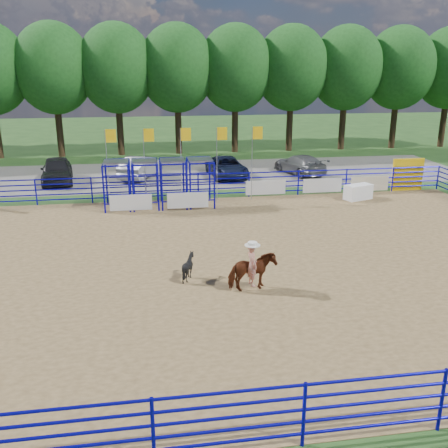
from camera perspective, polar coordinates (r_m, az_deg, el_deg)
The scene contains 13 objects.
ground at distance 19.69m, azimuth 0.16°, elevation -4.50°, with size 120.00×120.00×0.00m, color #325923.
arena_dirt at distance 19.69m, azimuth 0.16°, elevation -4.47°, with size 30.00×20.00×0.02m, color #95794A.
gravel_strip at distance 35.90m, azimuth -4.14°, elevation 5.70°, with size 40.00×10.00×0.01m, color slate.
announcer_table at distance 29.90m, azimuth 15.09°, elevation 3.56°, with size 1.61×0.75×0.86m, color white.
horse_and_rider at distance 17.08m, azimuth 3.22°, elevation -4.93°, with size 1.72×1.02×2.50m.
calf at distance 18.14m, azimuth -4.09°, elevation -4.89°, with size 0.75×0.85×0.93m, color black.
car_a at distance 34.91m, azimuth -18.56°, elevation 5.87°, with size 1.94×4.82×1.64m, color black.
car_b at distance 35.02m, azimuth -9.52°, elevation 6.46°, with size 1.59×4.56×1.50m, color gray.
car_c at distance 34.84m, azimuth 0.30°, elevation 6.53°, with size 2.26×4.91×1.36m, color #151B35.
car_d at distance 36.20m, azimuth 8.65°, elevation 6.75°, with size 1.92×4.72×1.37m, color #5A5A5D.
perimeter_fence at distance 19.42m, azimuth 0.16°, elevation -2.45°, with size 30.10×20.10×1.50m.
chute_assembly at distance 27.56m, azimuth -6.67°, elevation 4.62°, with size 19.32×2.41×4.20m.
treeline at distance 44.10m, azimuth -5.43°, elevation 17.74°, with size 56.40×6.40×11.24m.
Camera 1 is at (-2.88, -18.01, 7.44)m, focal length 40.00 mm.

